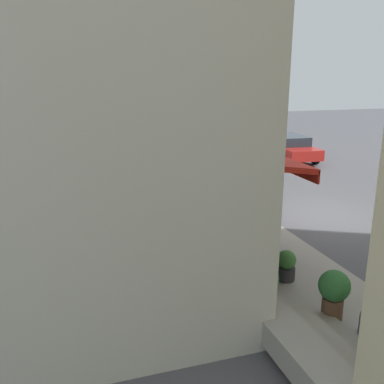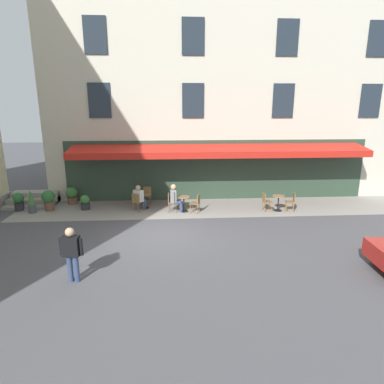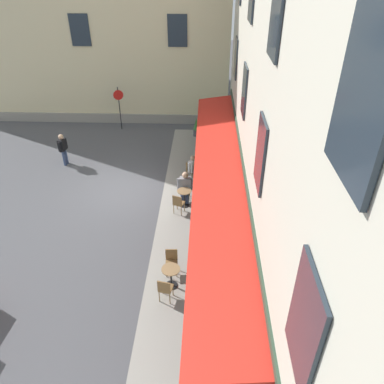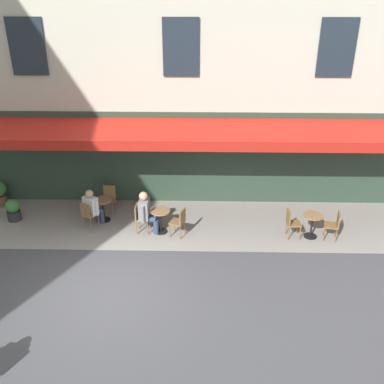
% 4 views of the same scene
% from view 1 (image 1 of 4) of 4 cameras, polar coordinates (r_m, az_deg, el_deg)
% --- Properties ---
extents(ground_plane, '(70.00, 70.00, 0.00)m').
position_cam_1_polar(ground_plane, '(15.15, 16.79, -3.01)').
color(ground_plane, '#4C4C51').
extents(sidewalk_cafe_terrace, '(20.50, 3.20, 0.01)m').
position_cam_1_polar(sidewalk_cafe_terrace, '(16.47, 0.49, -0.81)').
color(sidewalk_cafe_terrace, gray).
rests_on(sidewalk_cafe_terrace, ground_plane).
extents(back_alley_steps, '(2.40, 1.75, 0.60)m').
position_cam_1_polar(back_alley_steps, '(7.77, 15.95, -19.93)').
color(back_alley_steps, gray).
rests_on(back_alley_steps, ground_plane).
extents(cafe_table_near_entrance, '(0.60, 0.60, 0.75)m').
position_cam_1_polar(cafe_table_near_entrance, '(12.66, 5.74, -3.74)').
color(cafe_table_near_entrance, black).
rests_on(cafe_table_near_entrance, ground_plane).
extents(cafe_chair_wicker_back_row, '(0.56, 0.56, 0.91)m').
position_cam_1_polar(cafe_chair_wicker_back_row, '(12.55, 8.59, -3.74)').
color(cafe_chair_wicker_back_row, olive).
rests_on(cafe_chair_wicker_back_row, ground_plane).
extents(cafe_chair_wicker_near_door, '(0.44, 0.44, 0.91)m').
position_cam_1_polar(cafe_chair_wicker_near_door, '(12.47, 2.97, -3.70)').
color(cafe_chair_wicker_near_door, olive).
rests_on(cafe_chair_wicker_near_door, ground_plane).
extents(cafe_table_mid_terrace, '(0.60, 0.60, 0.75)m').
position_cam_1_polar(cafe_table_mid_terrace, '(18.77, 0.32, 2.81)').
color(cafe_table_mid_terrace, black).
rests_on(cafe_table_mid_terrace, ground_plane).
extents(cafe_chair_wicker_corner_left, '(0.47, 0.47, 0.91)m').
position_cam_1_polar(cafe_chair_wicker_corner_left, '(19.37, 0.11, 3.39)').
color(cafe_chair_wicker_corner_left, olive).
rests_on(cafe_chair_wicker_corner_left, ground_plane).
extents(cafe_chair_wicker_kerbside, '(0.42, 0.42, 0.91)m').
position_cam_1_polar(cafe_chair_wicker_kerbside, '(18.19, 1.04, 2.56)').
color(cafe_chair_wicker_kerbside, olive).
rests_on(cafe_chair_wicker_kerbside, ground_plane).
extents(cafe_table_streetside, '(0.60, 0.60, 0.75)m').
position_cam_1_polar(cafe_table_streetside, '(14.58, 5.25, -1.08)').
color(cafe_table_streetside, black).
rests_on(cafe_table_streetside, ground_plane).
extents(cafe_chair_wicker_by_window, '(0.51, 0.51, 0.91)m').
position_cam_1_polar(cafe_chair_wicker_by_window, '(15.17, 5.15, -0.19)').
color(cafe_chair_wicker_by_window, olive).
rests_on(cafe_chair_wicker_by_window, ground_plane).
extents(cafe_chair_wicker_corner_right, '(0.41, 0.41, 0.91)m').
position_cam_1_polar(cafe_chair_wicker_corner_right, '(14.00, 6.18, -1.58)').
color(cafe_chair_wicker_corner_right, olive).
rests_on(cafe_chair_wicker_corner_right, ground_plane).
extents(seated_patron_in_white, '(0.60, 0.62, 1.28)m').
position_cam_1_polar(seated_patron_in_white, '(12.53, 7.64, -3.06)').
color(seated_patron_in_white, navy).
rests_on(seated_patron_in_white, ground_plane).
extents(seated_companion_in_grey, '(0.59, 0.71, 1.36)m').
position_cam_1_polar(seated_companion_in_grey, '(14.14, 5.87, -0.66)').
color(seated_companion_in_grey, navy).
rests_on(seated_companion_in_grey, ground_plane).
extents(potted_plant_entrance_right, '(0.44, 0.44, 0.73)m').
position_cam_1_polar(potted_plant_entrance_right, '(10.31, 12.41, -9.48)').
color(potted_plant_entrance_right, '#2D2D33').
rests_on(potted_plant_entrance_right, ground_plane).
extents(potted_plant_under_sign, '(0.62, 0.62, 1.01)m').
position_cam_1_polar(potted_plant_under_sign, '(8.97, 18.34, -12.40)').
color(potted_plant_under_sign, brown).
rests_on(potted_plant_under_sign, ground_plane).
extents(potted_plant_by_steps, '(0.36, 0.36, 1.13)m').
position_cam_1_polar(potted_plant_by_steps, '(8.70, 22.71, -14.08)').
color(potted_plant_by_steps, '#4C4C51').
rests_on(potted_plant_by_steps, ground_plane).
extents(potted_plant_mid_terrace, '(0.51, 0.51, 0.89)m').
position_cam_1_polar(potted_plant_mid_terrace, '(8.03, 24.02, -17.44)').
color(potted_plant_mid_terrace, '#2D2D33').
rests_on(potted_plant_mid_terrace, ground_plane).
extents(potted_plant_entrance_left, '(0.57, 0.57, 0.89)m').
position_cam_1_polar(potted_plant_entrance_left, '(9.10, 9.66, -12.12)').
color(potted_plant_entrance_left, brown).
rests_on(potted_plant_entrance_left, ground_plane).
extents(parked_car_red, '(4.41, 2.09, 1.33)m').
position_cam_1_polar(parked_car_red, '(24.19, 12.75, 5.88)').
color(parked_car_red, '#A81E19').
rests_on(parked_car_red, ground_plane).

